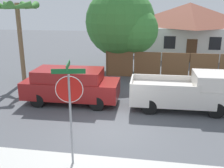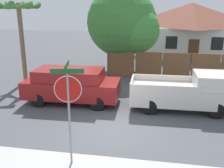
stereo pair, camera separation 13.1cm
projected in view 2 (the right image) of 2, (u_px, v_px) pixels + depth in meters
ground_plane at (111, 129)px, 10.73m from camera, size 80.00×80.00×0.00m
wooden_fence at (205, 67)px, 17.51m from camera, size 13.35×0.12×1.88m
house at (190, 28)px, 25.72m from camera, size 9.24×7.34×5.07m
oak_tree at (125, 24)px, 18.80m from camera, size 5.26×5.01×6.18m
palm_tree at (19, 13)px, 16.03m from camera, size 2.53×2.73×5.11m
red_suv at (71, 85)px, 13.40m from camera, size 4.87×2.02×1.78m
orange_pickup at (186, 92)px, 12.50m from camera, size 4.86×2.00×1.85m
stop_sign at (68, 97)px, 7.81m from camera, size 0.98×0.88×3.31m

